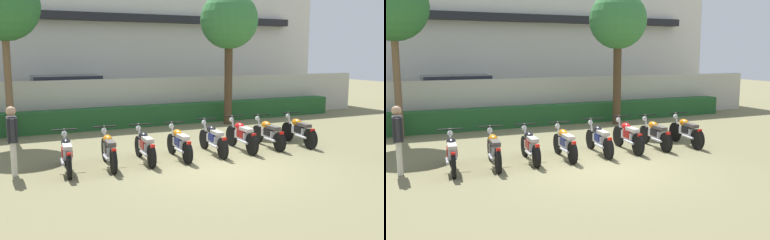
% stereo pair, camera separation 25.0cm
% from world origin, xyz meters
% --- Properties ---
extents(ground, '(60.00, 60.00, 0.00)m').
position_xyz_m(ground, '(0.00, 0.00, 0.00)').
color(ground, olive).
extents(building, '(24.12, 6.50, 8.38)m').
position_xyz_m(building, '(0.00, 14.21, 4.19)').
color(building, silver).
rests_on(building, ground).
extents(compound_wall, '(22.91, 0.30, 1.80)m').
position_xyz_m(compound_wall, '(0.00, 7.47, 0.90)').
color(compound_wall, '#BCB7A8').
rests_on(compound_wall, ground).
extents(hedge_row, '(18.33, 0.70, 0.77)m').
position_xyz_m(hedge_row, '(0.00, 6.77, 0.39)').
color(hedge_row, '#235628').
rests_on(hedge_row, ground).
extents(parked_car, '(4.51, 2.08, 1.89)m').
position_xyz_m(parked_car, '(-2.02, 9.34, 0.94)').
color(parked_car, silver).
rests_on(parked_car, ground).
extents(tree_near_inspector, '(2.27, 2.27, 5.45)m').
position_xyz_m(tree_near_inspector, '(-4.50, 6.03, 4.27)').
color(tree_near_inspector, brown).
rests_on(tree_near_inspector, ground).
extents(tree_far_side, '(2.24, 2.24, 5.20)m').
position_xyz_m(tree_far_side, '(3.50, 5.74, 4.01)').
color(tree_far_side, '#4C3823').
rests_on(tree_far_side, ground).
extents(motorcycle_in_row_0, '(0.60, 1.88, 0.96)m').
position_xyz_m(motorcycle_in_row_0, '(-3.50, 1.26, 0.45)').
color(motorcycle_in_row_0, black).
rests_on(motorcycle_in_row_0, ground).
extents(motorcycle_in_row_1, '(0.60, 1.93, 0.96)m').
position_xyz_m(motorcycle_in_row_1, '(-2.48, 1.26, 0.45)').
color(motorcycle_in_row_1, black).
rests_on(motorcycle_in_row_1, ground).
extents(motorcycle_in_row_2, '(0.60, 1.83, 0.94)m').
position_xyz_m(motorcycle_in_row_2, '(-1.51, 1.35, 0.44)').
color(motorcycle_in_row_2, black).
rests_on(motorcycle_in_row_2, ground).
extents(motorcycle_in_row_3, '(0.60, 1.79, 0.94)m').
position_xyz_m(motorcycle_in_row_3, '(-0.55, 1.30, 0.44)').
color(motorcycle_in_row_3, black).
rests_on(motorcycle_in_row_3, ground).
extents(motorcycle_in_row_4, '(0.60, 1.92, 0.95)m').
position_xyz_m(motorcycle_in_row_4, '(0.53, 1.41, 0.44)').
color(motorcycle_in_row_4, black).
rests_on(motorcycle_in_row_4, ground).
extents(motorcycle_in_row_5, '(0.60, 1.89, 0.97)m').
position_xyz_m(motorcycle_in_row_5, '(1.48, 1.43, 0.45)').
color(motorcycle_in_row_5, black).
rests_on(motorcycle_in_row_5, ground).
extents(motorcycle_in_row_6, '(0.60, 1.85, 0.94)m').
position_xyz_m(motorcycle_in_row_6, '(2.43, 1.45, 0.44)').
color(motorcycle_in_row_6, black).
rests_on(motorcycle_in_row_6, ground).
extents(motorcycle_in_row_7, '(0.60, 1.87, 0.96)m').
position_xyz_m(motorcycle_in_row_7, '(3.49, 1.35, 0.45)').
color(motorcycle_in_row_7, black).
rests_on(motorcycle_in_row_7, ground).
extents(inspector_person, '(0.22, 0.66, 1.62)m').
position_xyz_m(inspector_person, '(-4.66, 1.47, 0.95)').
color(inspector_person, beige).
rests_on(inspector_person, ground).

